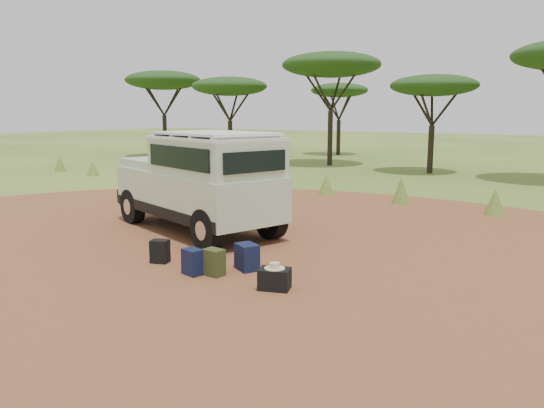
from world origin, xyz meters
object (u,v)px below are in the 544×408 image
Objects in this scene: backpack_navy at (193,262)px; duffel_navy at (247,257)px; walking_staff at (212,212)px; safari_vehicle at (200,184)px; backpack_olive at (214,263)px; hard_case at (275,279)px; backpack_black at (160,251)px.

duffel_navy reaches higher than backpack_navy.
walking_staff is 2.98× the size of backpack_navy.
backpack_olive is at bearing -27.82° from safari_vehicle.
safari_vehicle is 4.93m from hard_case.
hard_case is (1.35, -0.02, -0.07)m from backpack_olive.
duffel_navy is (1.73, 0.58, 0.02)m from backpack_black.
duffel_navy is 1.25m from hard_case.
walking_staff is at bearing -18.79° from safari_vehicle.
backpack_navy is (1.36, -2.16, -0.47)m from walking_staff.
backpack_navy reaches higher than backpack_black.
duffel_navy reaches higher than backpack_olive.
backpack_black is at bearing -47.86° from safari_vehicle.
hard_case is at bearing -3.66° from duffel_navy.
backpack_navy is 0.97× the size of backpack_olive.
backpack_olive is 0.97× the size of hard_case.
duffel_navy is at bearing -91.04° from walking_staff.
safari_vehicle reaches higher than hard_case.
duffel_navy is (2.01, -1.35, -0.46)m from walking_staff.
walking_staff is at bearing 173.79° from duffel_navy.
duffel_navy is at bearing 69.86° from backpack_olive.
backpack_navy is (2.30, -2.84, -0.97)m from safari_vehicle.
backpack_olive reaches higher than backpack_navy.
backpack_olive is at bearing -86.69° from duffel_navy.
backpack_black reaches higher than hard_case.
walking_staff reaches higher than backpack_navy.
backpack_navy is at bearing -149.96° from backpack_olive.
duffel_navy is 0.98× the size of hard_case.
duffel_navy is at bearing -1.11° from backpack_black.
backpack_olive is (0.37, 0.18, 0.01)m from backpack_navy.
backpack_navy is 0.96× the size of duffel_navy.
safari_vehicle is 10.60× the size of hard_case.
duffel_navy is (0.29, 0.63, 0.00)m from backpack_olive.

